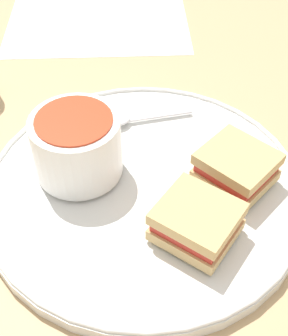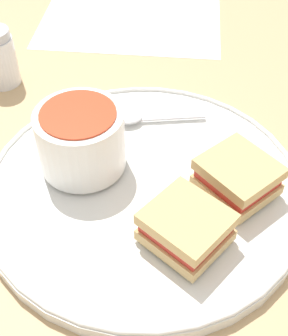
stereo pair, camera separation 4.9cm
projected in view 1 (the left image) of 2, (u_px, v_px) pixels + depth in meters
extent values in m
plane|color=tan|center=(144.00, 192.00, 0.52)|extent=(2.40, 2.40, 0.00)
cylinder|color=white|center=(144.00, 188.00, 0.52)|extent=(0.35, 0.35, 0.01)
torus|color=white|center=(144.00, 183.00, 0.51)|extent=(0.35, 0.35, 0.01)
cylinder|color=white|center=(80.00, 167.00, 0.52)|extent=(0.05, 0.05, 0.01)
cylinder|color=white|center=(77.00, 146.00, 0.50)|extent=(0.10, 0.10, 0.07)
cylinder|color=red|center=(74.00, 122.00, 0.47)|extent=(0.08, 0.08, 0.01)
cube|color=silver|center=(158.00, 115.00, 0.58)|extent=(0.04, 0.08, 0.00)
ellipsoid|color=silver|center=(116.00, 120.00, 0.57)|extent=(0.04, 0.04, 0.01)
cube|color=tan|center=(196.00, 229.00, 0.45)|extent=(0.09, 0.09, 0.01)
cube|color=#B72D23|center=(197.00, 222.00, 0.45)|extent=(0.08, 0.09, 0.01)
cube|color=tan|center=(198.00, 214.00, 0.44)|extent=(0.09, 0.09, 0.01)
cube|color=tan|center=(235.00, 175.00, 0.51)|extent=(0.10, 0.10, 0.01)
cube|color=#B72D23|center=(236.00, 167.00, 0.50)|extent=(0.09, 0.09, 0.01)
cube|color=tan|center=(238.00, 159.00, 0.49)|extent=(0.10, 0.10, 0.01)
cube|color=white|center=(98.00, 22.00, 0.79)|extent=(0.28, 0.34, 0.00)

